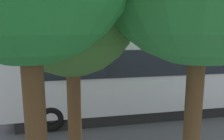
{
  "coord_description": "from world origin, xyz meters",
  "views": [
    {
      "loc": [
        4.75,
        14.35,
        3.6
      ],
      "look_at": [
        2.16,
        0.67,
        1.1
      ],
      "focal_mm": 35.19,
      "sensor_mm": 36.0,
      "label": 1
    }
  ],
  "objects": [
    {
      "name": "ground_plane",
      "position": [
        0.0,
        0.0,
        0.0
      ],
      "size": [
        80.0,
        80.0,
        0.0
      ],
      "primitive_type": "plane",
      "color": "#4C4C51"
    },
    {
      "name": "tour_bus",
      "position": [
        1.55,
        5.46,
        1.65
      ],
      "size": [
        11.41,
        2.66,
        3.25
      ],
      "color": "silver",
      "rests_on": "ground_plane"
    },
    {
      "name": "spectator_far_left",
      "position": [
        -0.05,
        2.56,
        1.06
      ],
      "size": [
        0.57,
        0.39,
        1.76
      ],
      "color": "#473823",
      "rests_on": "ground_plane"
    },
    {
      "name": "spectator_left",
      "position": [
        1.13,
        2.28,
        1.01
      ],
      "size": [
        0.57,
        0.32,
        1.7
      ],
      "color": "black",
      "rests_on": "ground_plane"
    },
    {
      "name": "spectator_centre",
      "position": [
        2.53,
        2.68,
        1.02
      ],
      "size": [
        0.58,
        0.38,
        1.72
      ],
      "color": "black",
      "rests_on": "ground_plane"
    },
    {
      "name": "spectator_right",
      "position": [
        3.86,
        2.32,
        1.04
      ],
      "size": [
        0.57,
        0.31,
        1.74
      ],
      "color": "black",
      "rests_on": "ground_plane"
    },
    {
      "name": "parked_motorcycle_silver",
      "position": [
        4.99,
        2.88,
        0.48
      ],
      "size": [
        2.05,
        0.58,
        0.99
      ],
      "color": "black",
      "rests_on": "ground_plane"
    },
    {
      "name": "stunt_motorcycle",
      "position": [
        3.37,
        -1.62,
        1.02
      ],
      "size": [
        1.84,
        1.14,
        1.73
      ],
      "color": "black",
      "rests_on": "ground_plane"
    },
    {
      "name": "traffic_cone",
      "position": [
        1.79,
        -0.32,
        0.3
      ],
      "size": [
        0.34,
        0.34,
        0.63
      ],
      "color": "orange",
      "rests_on": "ground_plane"
    },
    {
      "name": "bay_line_a",
      "position": [
        -3.33,
        -0.33,
        0.0
      ],
      "size": [
        0.24,
        4.38,
        0.01
      ],
      "color": "white",
      "rests_on": "ground_plane"
    },
    {
      "name": "bay_line_b",
      "position": [
        -0.79,
        -0.33,
        0.0
      ],
      "size": [
        0.24,
        4.43,
        0.01
      ],
      "color": "white",
      "rests_on": "ground_plane"
    },
    {
      "name": "bay_line_c",
      "position": [
        1.74,
        -0.33,
        0.0
      ],
      "size": [
        0.21,
        3.55,
        0.01
      ],
      "color": "white",
      "rests_on": "ground_plane"
    },
    {
      "name": "bay_line_d",
      "position": [
        4.27,
        -0.33,
        0.0
      ],
      "size": [
        0.25,
        4.62,
        0.01
      ],
      "color": "white",
      "rests_on": "ground_plane"
    }
  ]
}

